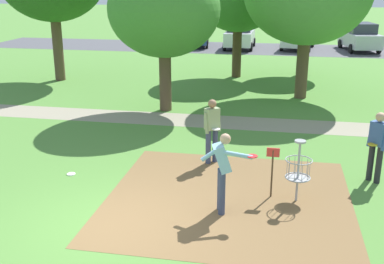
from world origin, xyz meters
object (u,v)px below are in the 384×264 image
object	(u,v)px
tree_mid_right	(308,0)
parked_car_rightmost	(360,37)
tree_near_right	(164,10)
player_throwing	(223,168)
player_foreground_watching	(212,127)
disc_golf_basket	(295,168)
parked_car_center_right	(298,35)
parked_car_center_left	(240,35)
parked_car_leftmost	(195,33)
frisbee_by_tee	(71,174)
player_waiting_left	(377,143)

from	to	relation	value
tree_mid_right	parked_car_rightmost	distance (m)	10.37
tree_near_right	tree_mid_right	world-z (taller)	tree_near_right
player_throwing	tree_near_right	world-z (taller)	tree_near_right
player_foreground_watching	player_throwing	distance (m)	2.79
disc_golf_basket	parked_car_center_right	world-z (taller)	parked_car_center_right
tree_near_right	player_throwing	bearing A→B (deg)	-68.20
tree_near_right	parked_car_center_right	bearing A→B (deg)	73.31
tree_near_right	parked_car_center_left	size ratio (longest dim) A/B	1.25
tree_near_right	parked_car_leftmost	world-z (taller)	tree_near_right
frisbee_by_tee	tree_mid_right	world-z (taller)	tree_mid_right
parked_car_center_left	parked_car_rightmost	distance (m)	8.03
player_waiting_left	tree_near_right	size ratio (longest dim) A/B	0.32
disc_golf_basket	frisbee_by_tee	distance (m)	5.47
disc_golf_basket	tree_mid_right	world-z (taller)	tree_mid_right
player_throwing	frisbee_by_tee	bearing A→B (deg)	162.05
parked_car_rightmost	player_waiting_left	bearing A→B (deg)	-97.12
tree_mid_right	parked_car_center_left	distance (m)	10.07
disc_golf_basket	player_waiting_left	bearing A→B (deg)	36.44
tree_near_right	parked_car_rightmost	xyz separation A→B (m)	(9.23, 17.24, -2.68)
disc_golf_basket	player_waiting_left	xyz separation A→B (m)	(1.88, 1.39, 0.21)
player_throwing	parked_car_center_left	size ratio (longest dim) A/B	0.41
parked_car_leftmost	parked_car_center_right	xyz separation A→B (m)	(7.29, -0.27, 0.00)
disc_golf_basket	parked_car_center_left	distance (m)	23.89
disc_golf_basket	tree_mid_right	size ratio (longest dim) A/B	0.28
player_throwing	parked_car_leftmost	size ratio (longest dim) A/B	0.39
disc_golf_basket	tree_mid_right	bearing A→B (deg)	87.20
parked_car_center_left	parked_car_rightmost	bearing A→B (deg)	2.57
tree_near_right	parked_car_center_right	xyz separation A→B (m)	(5.18, 17.29, -2.68)
player_throwing	tree_mid_right	bearing A→B (deg)	82.01
player_foreground_watching	parked_car_rightmost	bearing A→B (deg)	72.93
frisbee_by_tee	parked_car_center_left	distance (m)	23.33
disc_golf_basket	parked_car_center_right	distance (m)	24.09
player_waiting_left	parked_car_center_right	size ratio (longest dim) A/B	0.39
parked_car_center_left	parked_car_rightmost	xyz separation A→B (m)	(8.02, 0.36, 0.00)
player_foreground_watching	player_throwing	xyz separation A→B (m)	(0.61, -2.72, 0.02)
tree_near_right	parked_car_center_left	distance (m)	17.13
player_foreground_watching	parked_car_center_left	bearing A→B (deg)	93.21
parked_car_center_right	parked_car_rightmost	size ratio (longest dim) A/B	1.00
frisbee_by_tee	parked_car_center_right	bearing A→B (deg)	75.62
frisbee_by_tee	tree_mid_right	size ratio (longest dim) A/B	0.04
player_foreground_watching	player_waiting_left	size ratio (longest dim) A/B	1.00
frisbee_by_tee	tree_mid_right	xyz separation A→B (m)	(6.12, 14.39, 3.62)
parked_car_leftmost	parked_car_center_left	size ratio (longest dim) A/B	1.05
disc_golf_basket	parked_car_leftmost	world-z (taller)	parked_car_leftmost
parked_car_leftmost	tree_mid_right	bearing A→B (deg)	-52.27
parked_car_leftmost	frisbee_by_tee	bearing A→B (deg)	-87.04
parked_car_center_left	parked_car_center_right	distance (m)	3.99
player_waiting_left	parked_car_leftmost	xyz separation A→B (m)	(-8.51, 22.95, -0.05)
player_foreground_watching	tree_mid_right	xyz separation A→B (m)	(2.81, 12.95, 2.66)
tree_mid_right	parked_car_rightmost	bearing A→B (deg)	66.54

